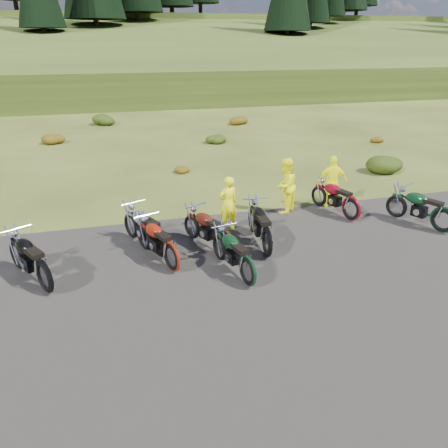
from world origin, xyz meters
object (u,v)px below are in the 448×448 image
object	(u,v)px
motorcycle_7	(440,233)
person_middle	(228,204)
motorcycle_0	(48,293)
motorcycle_3	(160,258)

from	to	relation	value
motorcycle_7	person_middle	xyz separation A→B (m)	(-6.08, 1.90, 0.83)
motorcycle_0	motorcycle_3	xyz separation A→B (m)	(2.72, 1.04, 0.00)
motorcycle_3	person_middle	distance (m)	2.71
person_middle	motorcycle_0	bearing A→B (deg)	9.77
motorcycle_7	person_middle	bearing A→B (deg)	48.50
motorcycle_3	person_middle	size ratio (longest dim) A/B	1.40
motorcycle_3	motorcycle_7	xyz separation A→B (m)	(8.30, -0.60, 0.00)
motorcycle_0	person_middle	bearing A→B (deg)	-94.43
motorcycle_0	person_middle	xyz separation A→B (m)	(4.95, 2.34, 0.83)
person_middle	motorcycle_3	bearing A→B (deg)	14.72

